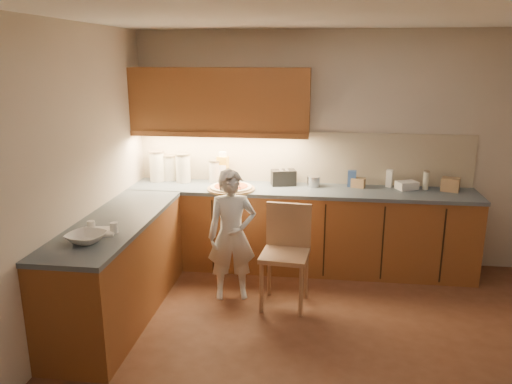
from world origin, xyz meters
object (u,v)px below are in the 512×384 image
oil_jug (223,169)px  toaster (283,178)px  pizza_on_board (231,188)px  wooden_chair (286,247)px  child (232,235)px

oil_jug → toaster: (0.69, -0.02, -0.08)m
oil_jug → toaster: 0.70m
oil_jug → toaster: oil_jug is taller
pizza_on_board → wooden_chair: 1.02m
oil_jug → child: bearing=-74.2°
pizza_on_board → oil_jug: (-0.15, 0.31, 0.14)m
child → toaster: 1.09m
pizza_on_board → wooden_chair: size_ratio=0.53×
pizza_on_board → wooden_chair: pizza_on_board is taller
child → pizza_on_board: bearing=86.6°
oil_jug → toaster: bearing=-1.4°
pizza_on_board → child: child is taller
child → toaster: (0.42, 0.94, 0.36)m
toaster → wooden_chair: bearing=-98.9°
pizza_on_board → toaster: pizza_on_board is taller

